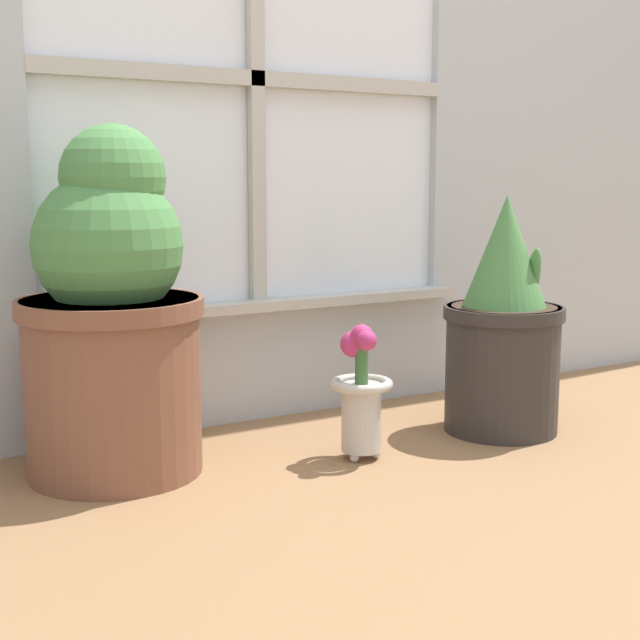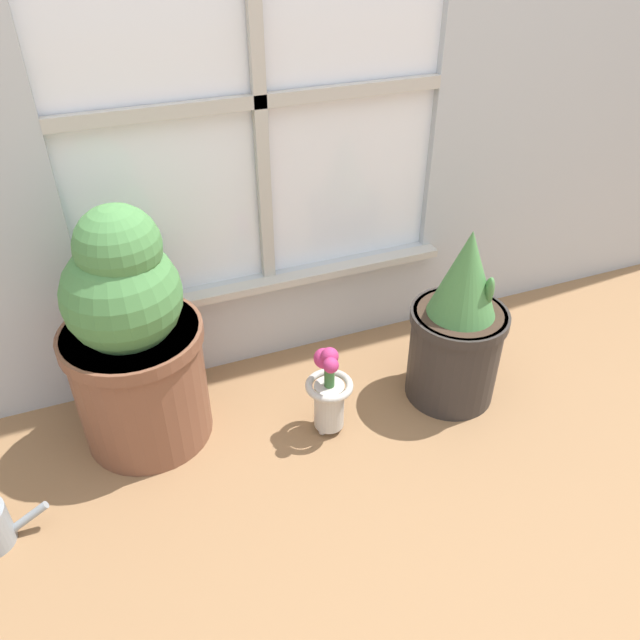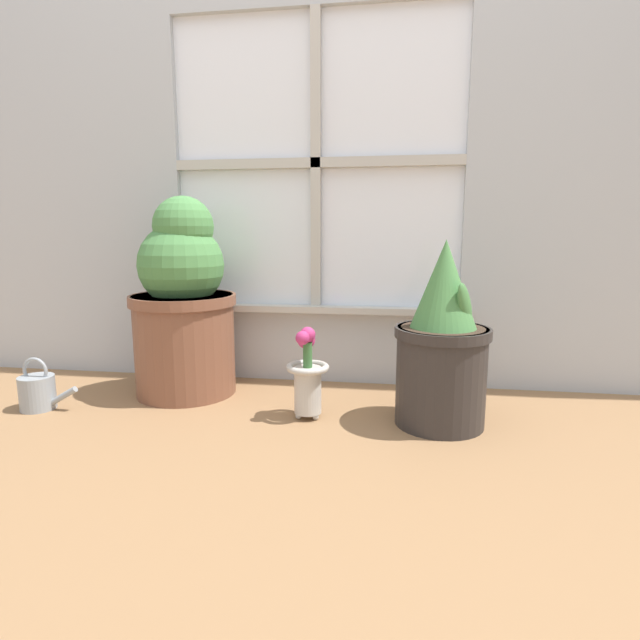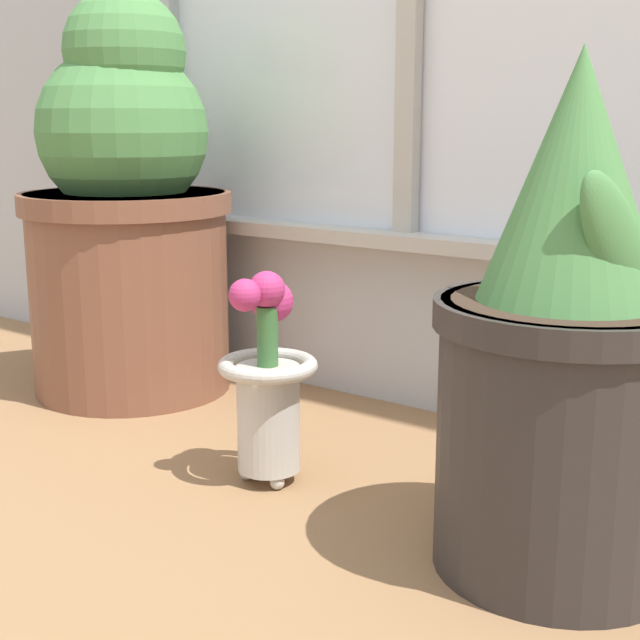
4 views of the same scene
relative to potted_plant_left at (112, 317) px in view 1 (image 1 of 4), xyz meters
The scene contains 4 objects.
ground_plane 0.65m from the potted_plant_left, 38.90° to the right, with size 10.00×10.00×0.00m, color olive.
potted_plant_left is the anchor object (origin of this frame).
potted_plant_right 0.91m from the potted_plant_left, 11.13° to the right, with size 0.28×0.28×0.56m.
flower_vase 0.54m from the potted_plant_left, 20.92° to the right, with size 0.13×0.13×0.29m.
Camera 1 is at (-0.99, -1.37, 0.60)m, focal length 50.00 mm.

